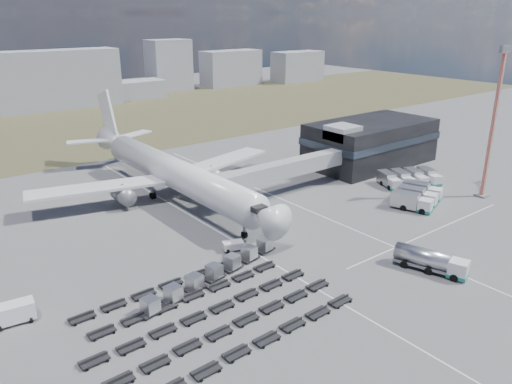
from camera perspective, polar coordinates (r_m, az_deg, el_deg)
ground at (r=73.02m, az=2.93°, el=-7.58°), size 420.00×420.00×0.00m
grass_strip at (r=167.77m, az=-22.62°, el=6.75°), size 420.00×90.00×0.01m
lane_markings at (r=81.02m, az=6.79°, el=-4.81°), size 47.12×110.00×0.01m
terminal at (r=119.54m, az=12.90°, el=5.61°), size 30.40×16.40×11.00m
jet_bridge at (r=95.08m, az=2.20°, el=2.35°), size 30.30×3.80×7.05m
airliner at (r=95.95m, az=-9.76°, el=2.38°), size 51.59×64.53×17.62m
fuel_tanker at (r=72.95m, az=19.33°, el=-7.41°), size 5.33×10.06×3.16m
pushback_tug at (r=75.01m, az=-2.62°, el=-6.20°), size 3.46×2.69×1.40m
utility_van at (r=64.78m, az=-25.98°, el=-12.38°), size 4.82×2.62×2.43m
catering_truck at (r=94.93m, az=-5.70°, el=-0.03°), size 3.87×6.83×2.95m
service_trucks_near at (r=97.05m, az=17.92°, el=-0.44°), size 11.33×9.93×2.88m
service_trucks_far at (r=107.80m, az=17.10°, el=1.55°), size 13.20×10.29×2.59m
uld_row at (r=67.32m, az=-4.80°, el=-9.07°), size 24.10×6.74×1.88m
baggage_dollies at (r=60.54m, az=-5.39°, el=-13.55°), size 31.93×18.97×0.71m
floodlight_mast at (r=102.68m, az=25.48°, el=6.99°), size 2.67×2.18×28.23m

